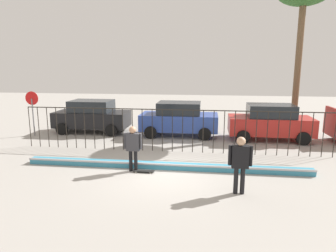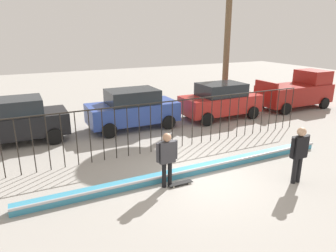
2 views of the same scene
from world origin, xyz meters
name	(u,v)px [view 1 (image 1 of 2)]	position (x,y,z in m)	size (l,w,h in m)	color
ground_plane	(163,173)	(0.00, 0.00, 0.00)	(60.00, 60.00, 0.00)	#9E9991
bowl_coping_ledge	(165,166)	(0.00, 0.49, 0.12)	(11.00, 0.40, 0.27)	teal
perimeter_fence	(172,126)	(0.00, 2.89, 1.20)	(14.04, 0.04, 1.97)	black
skateboarder	(133,145)	(-1.14, 0.07, 1.03)	(0.70, 0.26, 1.72)	black
skateboard	(144,171)	(-0.73, -0.03, 0.06)	(0.80, 0.20, 0.07)	black
camera_operator	(240,160)	(2.61, -1.48, 1.09)	(0.73, 0.28, 1.82)	black
parked_car_black	(92,116)	(-5.21, 6.40, 0.97)	(4.30, 2.12, 1.90)	black
parked_car_blue	(179,119)	(-0.01, 6.18, 0.97)	(4.30, 2.12, 1.90)	#2D479E
parked_car_red	(270,122)	(4.88, 5.80, 0.97)	(4.30, 2.12, 1.90)	#B2231E
stop_sign	(32,107)	(-8.16, 5.11, 1.62)	(0.76, 0.07, 2.50)	slate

